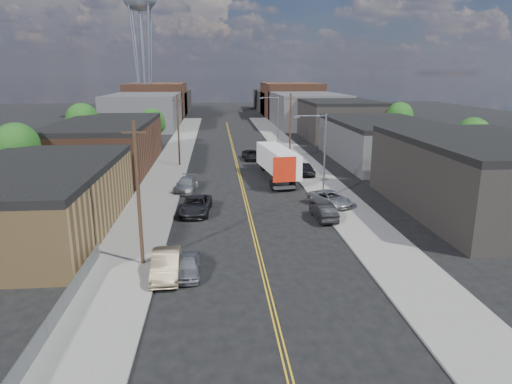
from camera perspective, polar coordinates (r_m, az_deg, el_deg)
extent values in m
plane|color=black|center=(80.98, -2.91, 5.46)|extent=(260.00, 260.00, 0.00)
cube|color=gold|center=(66.22, -2.39, 3.41)|extent=(0.32, 120.00, 0.01)
cube|color=slate|center=(66.46, -10.62, 3.27)|extent=(5.00, 140.00, 0.15)
cube|color=slate|center=(67.31, 5.72, 3.59)|extent=(5.00, 140.00, 0.15)
cube|color=brown|center=(42.06, -25.81, -1.16)|extent=(12.00, 22.00, 5.00)
cube|color=black|center=(41.46, -26.23, 2.57)|extent=(12.00, 22.00, 0.60)
cube|color=#48291C|center=(66.37, -18.17, 5.34)|extent=(12.00, 26.00, 6.00)
cube|color=black|center=(65.96, -18.39, 8.17)|extent=(12.00, 26.00, 0.60)
cube|color=black|center=(48.04, 26.41, 1.52)|extent=(14.00, 22.00, 6.50)
cube|color=black|center=(47.46, 26.89, 5.69)|extent=(14.00, 22.00, 0.60)
cube|color=navy|center=(44.81, 19.01, 1.87)|extent=(0.30, 20.00, 0.80)
cube|color=#3C3C3E|center=(71.19, 15.62, 5.91)|extent=(14.00, 24.00, 5.50)
cube|color=black|center=(70.82, 15.79, 8.35)|extent=(14.00, 24.00, 0.60)
cube|color=black|center=(95.69, 10.21, 8.78)|extent=(14.00, 22.00, 7.00)
cube|color=black|center=(95.39, 10.32, 11.05)|extent=(14.00, 22.00, 0.60)
cube|color=#3C3C3E|center=(116.48, -13.66, 9.86)|extent=(16.00, 30.00, 8.00)
cube|color=#3C3C3E|center=(117.50, 6.33, 10.21)|extent=(16.00, 30.00, 8.00)
cube|color=#48291C|center=(141.14, -12.22, 11.11)|extent=(16.00, 26.00, 10.00)
cube|color=#48291C|center=(141.98, 4.34, 11.41)|extent=(16.00, 26.00, 10.00)
cube|color=black|center=(161.07, -11.34, 11.02)|extent=(16.00, 40.00, 7.00)
cube|color=black|center=(161.80, 3.17, 11.29)|extent=(16.00, 40.00, 7.00)
cylinder|color=gray|center=(131.29, -13.89, 15.15)|extent=(0.80, 0.80, 30.00)
cylinder|color=gray|center=(129.82, -14.80, 15.11)|extent=(1.94, 1.94, 29.98)
cylinder|color=gray|center=(129.30, -13.21, 15.20)|extent=(1.94, 1.94, 29.98)
cylinder|color=gray|center=(133.29, -14.55, 15.10)|extent=(1.94, 1.94, 29.98)
cylinder|color=gray|center=(132.79, -13.00, 15.19)|extent=(1.94, 1.94, 29.98)
cylinder|color=gray|center=(46.97, 8.56, 4.18)|extent=(0.18, 0.18, 9.00)
cylinder|color=gray|center=(46.06, 6.93, 9.44)|extent=(3.00, 0.12, 0.12)
cube|color=gray|center=(45.78, 5.06, 9.33)|extent=(0.60, 0.25, 0.18)
cylinder|color=gray|center=(81.07, 2.78, 8.68)|extent=(0.18, 0.18, 9.00)
cylinder|color=gray|center=(80.55, 1.73, 11.72)|extent=(3.00, 0.12, 0.12)
cube|color=gray|center=(80.40, 0.65, 11.65)|extent=(0.60, 0.25, 0.18)
cylinder|color=black|center=(31.35, -14.48, -0.41)|extent=(0.26, 0.26, 10.00)
cube|color=black|center=(30.56, -14.98, 7.21)|extent=(1.60, 0.12, 0.12)
cylinder|color=black|center=(65.57, -9.68, 7.52)|extent=(0.26, 0.26, 10.00)
cube|color=black|center=(65.20, -9.84, 11.18)|extent=(1.60, 0.12, 0.12)
cylinder|color=black|center=(69.25, 4.30, 8.06)|extent=(0.26, 0.26, 10.00)
cube|color=black|center=(68.90, 4.37, 11.53)|extent=(1.60, 0.12, 0.12)
cube|color=slate|center=(27.76, -22.95, -12.89)|extent=(0.02, 16.00, 1.20)
cube|color=slate|center=(27.50, -23.07, -11.78)|extent=(0.05, 16.00, 0.05)
cylinder|color=black|center=(55.19, -27.35, 1.74)|extent=(0.36, 0.36, 4.25)
sphere|color=#12390F|center=(54.63, -27.76, 5.21)|extent=(4.76, 4.76, 4.76)
sphere|color=#12390F|center=(54.80, -26.96, 4.43)|extent=(3.74, 3.74, 3.74)
sphere|color=#12390F|center=(54.55, -28.33, 4.50)|extent=(3.40, 3.40, 3.40)
cylinder|color=black|center=(78.51, -20.66, 5.91)|extent=(0.36, 0.36, 4.50)
sphere|color=#12390F|center=(78.10, -20.90, 8.52)|extent=(5.04, 5.04, 5.04)
sphere|color=#12390F|center=(78.31, -20.35, 7.92)|extent=(3.96, 3.96, 3.96)
sphere|color=#12390F|center=(77.91, -21.29, 8.00)|extent=(3.60, 3.60, 3.60)
cylinder|color=black|center=(83.36, -12.71, 6.69)|extent=(0.36, 0.36, 3.75)
sphere|color=#12390F|center=(83.01, -12.82, 8.74)|extent=(4.20, 4.20, 4.20)
sphere|color=#12390F|center=(83.31, -12.35, 8.27)|extent=(3.30, 3.30, 3.30)
sphere|color=#12390F|center=(82.74, -13.18, 8.33)|extent=(3.00, 3.00, 3.00)
cylinder|color=black|center=(65.80, 25.16, 3.72)|extent=(0.36, 0.36, 4.00)
sphere|color=#12390F|center=(65.35, 25.46, 6.47)|extent=(4.48, 4.48, 4.48)
sphere|color=#12390F|center=(66.01, 25.71, 5.81)|extent=(3.52, 3.52, 3.52)
sphere|color=#12390F|center=(64.82, 25.20, 5.94)|extent=(3.20, 3.20, 3.20)
cylinder|color=black|center=(87.10, 17.36, 6.88)|extent=(0.36, 0.36, 4.25)
sphere|color=#12390F|center=(86.74, 17.53, 9.10)|extent=(4.76, 4.76, 4.76)
sphere|color=#12390F|center=(87.32, 17.78, 8.55)|extent=(3.74, 3.74, 3.74)
sphere|color=#12390F|center=(86.24, 17.29, 8.69)|extent=(3.40, 3.40, 3.40)
cube|color=silver|center=(56.16, 2.68, 4.06)|extent=(4.07, 12.21, 2.80)
cube|color=#A61D0C|center=(50.34, 3.59, 2.81)|extent=(2.61, 0.45, 2.82)
cube|color=gray|center=(50.80, 3.56, 0.55)|extent=(2.52, 0.90, 0.25)
cube|color=black|center=(63.55, 1.78, 4.35)|extent=(2.88, 3.48, 3.09)
cylinder|color=black|center=(52.16, 3.33, 0.87)|extent=(2.70, 1.32, 1.00)
cylinder|color=black|center=(63.75, 1.77, 3.42)|extent=(2.60, 1.30, 1.00)
imported|color=gray|center=(30.51, -8.54, -9.14)|extent=(1.70, 4.00, 1.35)
imported|color=#78684E|center=(30.58, -11.20, -8.90)|extent=(1.93, 5.08, 1.65)
imported|color=black|center=(43.42, -7.53, -1.65)|extent=(3.15, 5.99, 1.61)
imported|color=gray|center=(51.90, -8.70, 0.94)|extent=(2.81, 5.44, 1.51)
imported|color=black|center=(41.72, 8.44, -2.44)|extent=(1.84, 4.65, 1.51)
imported|color=#929497|center=(45.77, 9.26, -0.79)|extent=(4.39, 5.62, 1.42)
imported|color=black|center=(59.16, 6.29, 2.87)|extent=(1.94, 4.52, 1.52)
imported|color=black|center=(70.17, -0.60, 4.65)|extent=(2.73, 5.29, 1.43)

